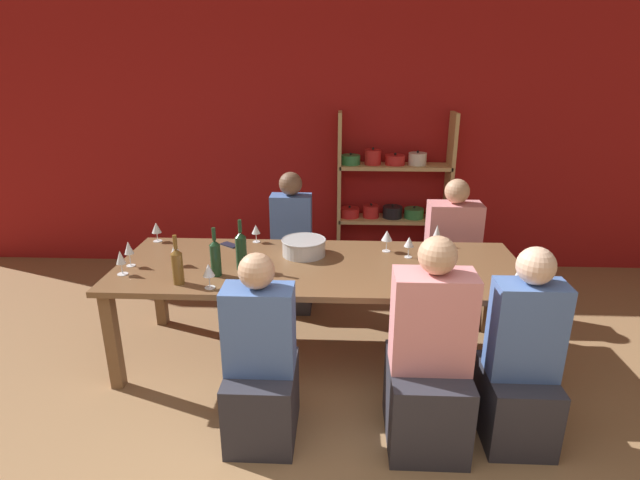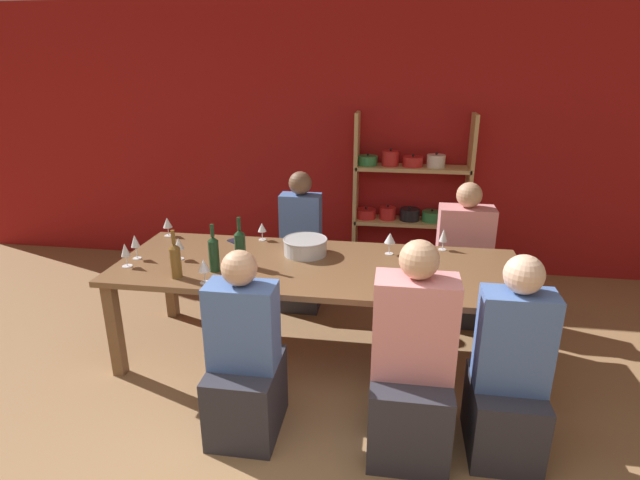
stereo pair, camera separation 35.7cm
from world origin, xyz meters
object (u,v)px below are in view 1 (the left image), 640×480
at_px(dining_table, 319,274).
at_px(wine_glass_white_c, 387,236).
at_px(wine_glass_empty_c, 121,258).
at_px(person_near_b, 520,371).
at_px(person_far_a, 450,264).
at_px(wine_glass_empty_d, 518,276).
at_px(wine_glass_red_a, 156,228).
at_px(wine_glass_white_d, 175,250).
at_px(cell_phone, 230,245).
at_px(wine_bottle_dark, 177,265).
at_px(wine_glass_empty_a, 437,232).
at_px(mixing_bowl, 304,246).
at_px(wine_glass_white_b, 129,249).
at_px(person_near_c, 428,371).
at_px(wine_glass_red_b, 409,242).
at_px(person_far_b, 292,258).
at_px(shelf_unit, 392,211).
at_px(person_near_a, 261,373).
at_px(wine_glass_white_a, 256,230).
at_px(wine_glass_empty_b, 209,271).
at_px(wine_bottle_green, 215,257).
at_px(wine_bottle_amber, 241,250).

bearing_deg(dining_table, wine_glass_white_c, 30.37).
height_order(wine_glass_empty_c, person_near_b, person_near_b).
bearing_deg(wine_glass_white_c, person_far_a, 41.50).
bearing_deg(wine_glass_empty_d, wine_glass_red_a, 162.26).
height_order(wine_glass_white_d, cell_phone, wine_glass_white_d).
xyz_separation_m(wine_bottle_dark, wine_glass_empty_c, (-0.43, 0.13, -0.01)).
bearing_deg(wine_glass_empty_a, cell_phone, -177.24).
height_order(mixing_bowl, wine_glass_white_b, wine_glass_white_b).
relative_size(dining_table, person_near_c, 2.28).
bearing_deg(cell_phone, wine_glass_red_b, -7.95).
bearing_deg(dining_table, wine_glass_red_b, 14.98).
distance_m(wine_glass_white_d, person_far_b, 1.21).
relative_size(mixing_bowl, cell_phone, 2.05).
height_order(wine_bottle_dark, wine_glass_empty_a, wine_bottle_dark).
relative_size(wine_glass_red_a, person_near_c, 0.13).
height_order(wine_glass_white_d, person_far_a, person_far_a).
bearing_deg(wine_glass_red_b, person_far_b, 144.37).
distance_m(shelf_unit, wine_glass_empty_d, 2.18).
relative_size(wine_glass_empty_a, wine_glass_red_a, 1.07).
xyz_separation_m(wine_bottle_dark, person_near_a, (0.60, -0.49, -0.45)).
bearing_deg(cell_phone, person_near_c, -41.37).
bearing_deg(dining_table, wine_glass_empty_d, -17.17).
bearing_deg(wine_glass_white_a, wine_glass_empty_a, -0.52).
distance_m(dining_table, wine_glass_empty_c, 1.35).
xyz_separation_m(wine_glass_red_a, wine_glass_empty_b, (0.64, -0.85, 0.01)).
height_order(dining_table, wine_glass_red_a, wine_glass_red_a).
height_order(shelf_unit, wine_bottle_green, shelf_unit).
xyz_separation_m(wine_glass_white_c, wine_glass_red_a, (-1.81, 0.15, -0.01)).
distance_m(dining_table, wine_glass_white_b, 1.34).
bearing_deg(wine_glass_white_b, wine_glass_empty_b, -27.40).
xyz_separation_m(wine_bottle_dark, person_far_a, (2.01, 1.20, -0.44)).
bearing_deg(wine_glass_red_b, wine_glass_white_c, 142.21).
bearing_deg(wine_glass_empty_b, wine_glass_white_a, 80.21).
distance_m(shelf_unit, wine_glass_white_c, 1.44).
distance_m(mixing_bowl, wine_glass_white_d, 0.92).
bearing_deg(person_near_c, wine_glass_white_a, 132.18).
bearing_deg(wine_bottle_amber, wine_glass_white_d, 173.23).
distance_m(wine_glass_white_a, cell_phone, 0.24).
xyz_separation_m(shelf_unit, dining_table, (-0.67, -1.70, 0.02)).
bearing_deg(wine_bottle_dark, wine_glass_empty_a, 24.20).
xyz_separation_m(wine_glass_empty_b, person_far_a, (1.79, 1.26, -0.43)).
bearing_deg(wine_glass_empty_b, person_near_c, -17.74).
bearing_deg(mixing_bowl, dining_table, -56.90).
distance_m(wine_bottle_dark, wine_glass_red_a, 0.90).
bearing_deg(wine_bottle_dark, person_near_c, -17.33).
height_order(wine_glass_empty_b, person_far_a, person_far_a).
relative_size(wine_glass_empty_d, person_near_b, 0.13).
relative_size(wine_glass_red_b, person_near_a, 0.14).
distance_m(wine_glass_white_a, wine_glass_red_a, 0.79).
distance_m(wine_glass_empty_a, cell_phone, 1.62).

